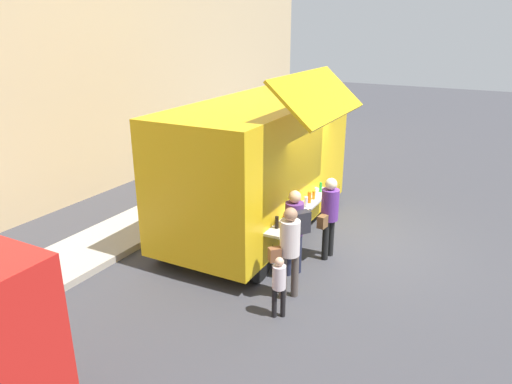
{
  "coord_description": "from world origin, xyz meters",
  "views": [
    {
      "loc": [
        -9.34,
        -2.72,
        4.71
      ],
      "look_at": [
        -1.01,
        1.89,
        1.3
      ],
      "focal_mm": 33.12,
      "sensor_mm": 36.0,
      "label": 1
    }
  ],
  "objects_px": {
    "customer_mid_with_backpack": "(295,225)",
    "child_near_queue": "(279,282)",
    "food_truck_main": "(259,164)",
    "customer_rear_waiting": "(289,246)",
    "customer_front_ordering": "(329,212)",
    "trash_bin": "(258,157)"
  },
  "relations": [
    {
      "from": "trash_bin",
      "to": "customer_front_ordering",
      "type": "height_order",
      "value": "customer_front_ordering"
    },
    {
      "from": "customer_front_ordering",
      "to": "child_near_queue",
      "type": "distance_m",
      "value": 2.47
    },
    {
      "from": "customer_front_ordering",
      "to": "customer_mid_with_backpack",
      "type": "relative_size",
      "value": 1.01
    },
    {
      "from": "food_truck_main",
      "to": "customer_mid_with_backpack",
      "type": "relative_size",
      "value": 3.2
    },
    {
      "from": "customer_mid_with_backpack",
      "to": "customer_rear_waiting",
      "type": "relative_size",
      "value": 1.0
    },
    {
      "from": "customer_rear_waiting",
      "to": "child_near_queue",
      "type": "distance_m",
      "value": 0.74
    },
    {
      "from": "food_truck_main",
      "to": "trash_bin",
      "type": "height_order",
      "value": "food_truck_main"
    },
    {
      "from": "customer_rear_waiting",
      "to": "customer_front_ordering",
      "type": "bearing_deg",
      "value": -49.94
    },
    {
      "from": "customer_front_ordering",
      "to": "customer_rear_waiting",
      "type": "bearing_deg",
      "value": 95.71
    },
    {
      "from": "trash_bin",
      "to": "customer_front_ordering",
      "type": "bearing_deg",
      "value": -137.95
    },
    {
      "from": "customer_front_ordering",
      "to": "trash_bin",
      "type": "bearing_deg",
      "value": -40.12
    },
    {
      "from": "customer_mid_with_backpack",
      "to": "child_near_queue",
      "type": "relative_size",
      "value": 1.56
    },
    {
      "from": "trash_bin",
      "to": "customer_front_ordering",
      "type": "relative_size",
      "value": 0.55
    },
    {
      "from": "child_near_queue",
      "to": "customer_rear_waiting",
      "type": "bearing_deg",
      "value": -23.35
    },
    {
      "from": "food_truck_main",
      "to": "customer_front_ordering",
      "type": "xyz_separation_m",
      "value": [
        -0.52,
        -1.95,
        -0.62
      ]
    },
    {
      "from": "customer_mid_with_backpack",
      "to": "customer_rear_waiting",
      "type": "xyz_separation_m",
      "value": [
        -0.8,
        -0.25,
        -0.04
      ]
    },
    {
      "from": "customer_front_ordering",
      "to": "customer_rear_waiting",
      "type": "height_order",
      "value": "customer_front_ordering"
    },
    {
      "from": "trash_bin",
      "to": "customer_mid_with_backpack",
      "type": "xyz_separation_m",
      "value": [
        -5.74,
        -3.95,
        0.58
      ]
    },
    {
      "from": "customer_mid_with_backpack",
      "to": "customer_rear_waiting",
      "type": "distance_m",
      "value": 0.84
    },
    {
      "from": "customer_front_ordering",
      "to": "child_near_queue",
      "type": "relative_size",
      "value": 1.58
    },
    {
      "from": "food_truck_main",
      "to": "child_near_queue",
      "type": "relative_size",
      "value": 5.0
    },
    {
      "from": "customer_mid_with_backpack",
      "to": "child_near_queue",
      "type": "height_order",
      "value": "customer_mid_with_backpack"
    }
  ]
}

